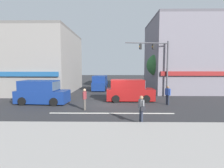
{
  "coord_description": "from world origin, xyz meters",
  "views": [
    {
      "loc": [
        0.2,
        -15.82,
        3.29
      ],
      "look_at": [
        -0.06,
        2.0,
        1.6
      ],
      "focal_mm": 28.0,
      "sensor_mm": 36.0,
      "label": 1
    }
  ],
  "objects_px": {
    "pedestrian_mid_crossing": "(168,94)",
    "pedestrian_far_side": "(85,98)",
    "traffic_light_mast": "(159,59)",
    "van_crossing_rightbound": "(129,91)",
    "street_tree": "(158,65)",
    "pedestrian_foreground_with_bag": "(141,108)",
    "van_crossing_center": "(42,93)",
    "van_parked_curbside": "(100,83)",
    "utility_pole_near_left": "(40,62)"
  },
  "relations": [
    {
      "from": "pedestrian_mid_crossing",
      "to": "pedestrian_far_side",
      "type": "xyz_separation_m",
      "value": [
        -7.0,
        -2.0,
        0.0
      ]
    },
    {
      "from": "traffic_light_mast",
      "to": "van_crossing_rightbound",
      "type": "relative_size",
      "value": 1.34
    },
    {
      "from": "traffic_light_mast",
      "to": "pedestrian_far_side",
      "type": "distance_m",
      "value": 10.13
    },
    {
      "from": "street_tree",
      "to": "traffic_light_mast",
      "type": "distance_m",
      "value": 3.1
    },
    {
      "from": "pedestrian_foreground_with_bag",
      "to": "pedestrian_far_side",
      "type": "xyz_separation_m",
      "value": [
        -3.87,
        3.33,
        -0.0
      ]
    },
    {
      "from": "traffic_light_mast",
      "to": "street_tree",
      "type": "bearing_deg",
      "value": 78.64
    },
    {
      "from": "van_crossing_center",
      "to": "pedestrian_far_side",
      "type": "bearing_deg",
      "value": -28.44
    },
    {
      "from": "street_tree",
      "to": "pedestrian_foreground_with_bag",
      "type": "bearing_deg",
      "value": -107.57
    },
    {
      "from": "street_tree",
      "to": "pedestrian_far_side",
      "type": "height_order",
      "value": "street_tree"
    },
    {
      "from": "van_parked_curbside",
      "to": "pedestrian_far_side",
      "type": "distance_m",
      "value": 12.08
    },
    {
      "from": "van_crossing_center",
      "to": "pedestrian_foreground_with_bag",
      "type": "distance_m",
      "value": 9.98
    },
    {
      "from": "traffic_light_mast",
      "to": "van_parked_curbside",
      "type": "bearing_deg",
      "value": 140.53
    },
    {
      "from": "pedestrian_foreground_with_bag",
      "to": "van_parked_curbside",
      "type": "bearing_deg",
      "value": 103.33
    },
    {
      "from": "van_crossing_rightbound",
      "to": "pedestrian_far_side",
      "type": "height_order",
      "value": "van_crossing_rightbound"
    },
    {
      "from": "street_tree",
      "to": "traffic_light_mast",
      "type": "bearing_deg",
      "value": -101.36
    },
    {
      "from": "street_tree",
      "to": "van_crossing_rightbound",
      "type": "bearing_deg",
      "value": -126.72
    },
    {
      "from": "utility_pole_near_left",
      "to": "pedestrian_mid_crossing",
      "type": "height_order",
      "value": "utility_pole_near_left"
    },
    {
      "from": "van_crossing_rightbound",
      "to": "van_crossing_center",
      "type": "height_order",
      "value": "same"
    },
    {
      "from": "van_crossing_center",
      "to": "pedestrian_foreground_with_bag",
      "type": "xyz_separation_m",
      "value": [
        8.2,
        -5.68,
        -0.05
      ]
    },
    {
      "from": "utility_pole_near_left",
      "to": "traffic_light_mast",
      "type": "relative_size",
      "value": 1.19
    },
    {
      "from": "van_crossing_rightbound",
      "to": "pedestrian_foreground_with_bag",
      "type": "bearing_deg",
      "value": -89.1
    },
    {
      "from": "street_tree",
      "to": "van_parked_curbside",
      "type": "xyz_separation_m",
      "value": [
        -7.64,
        2.81,
        -2.57
      ]
    },
    {
      "from": "pedestrian_foreground_with_bag",
      "to": "traffic_light_mast",
      "type": "bearing_deg",
      "value": 70.57
    },
    {
      "from": "utility_pole_near_left",
      "to": "pedestrian_mid_crossing",
      "type": "bearing_deg",
      "value": -16.05
    },
    {
      "from": "pedestrian_foreground_with_bag",
      "to": "utility_pole_near_left",
      "type": "bearing_deg",
      "value": 137.09
    },
    {
      "from": "pedestrian_far_side",
      "to": "pedestrian_foreground_with_bag",
      "type": "bearing_deg",
      "value": -40.72
    },
    {
      "from": "utility_pole_near_left",
      "to": "pedestrian_foreground_with_bag",
      "type": "relative_size",
      "value": 4.42
    },
    {
      "from": "van_crossing_rightbound",
      "to": "pedestrian_mid_crossing",
      "type": "xyz_separation_m",
      "value": [
        3.24,
        -1.77,
        -0.06
      ]
    },
    {
      "from": "utility_pole_near_left",
      "to": "pedestrian_mid_crossing",
      "type": "relative_size",
      "value": 4.42
    },
    {
      "from": "utility_pole_near_left",
      "to": "pedestrian_far_side",
      "type": "distance_m",
      "value": 8.65
    },
    {
      "from": "traffic_light_mast",
      "to": "van_parked_curbside",
      "type": "xyz_separation_m",
      "value": [
        -7.04,
        5.8,
        -3.17
      ]
    },
    {
      "from": "street_tree",
      "to": "pedestrian_foreground_with_bag",
      "type": "distance_m",
      "value": 13.47
    },
    {
      "from": "street_tree",
      "to": "pedestrian_foreground_with_bag",
      "type": "xyz_separation_m",
      "value": [
        -3.99,
        -12.6,
        -2.63
      ]
    },
    {
      "from": "traffic_light_mast",
      "to": "van_parked_curbside",
      "type": "height_order",
      "value": "traffic_light_mast"
    },
    {
      "from": "pedestrian_far_side",
      "to": "van_parked_curbside",
      "type": "bearing_deg",
      "value": 88.95
    },
    {
      "from": "van_crossing_center",
      "to": "van_crossing_rightbound",
      "type": "bearing_deg",
      "value": 9.95
    },
    {
      "from": "pedestrian_far_side",
      "to": "van_crossing_rightbound",
      "type": "bearing_deg",
      "value": 45.02
    },
    {
      "from": "street_tree",
      "to": "van_crossing_rightbound",
      "type": "distance_m",
      "value": 7.33
    },
    {
      "from": "pedestrian_mid_crossing",
      "to": "pedestrian_far_side",
      "type": "bearing_deg",
      "value": -164.09
    },
    {
      "from": "van_crossing_rightbound",
      "to": "van_crossing_center",
      "type": "xyz_separation_m",
      "value": [
        -8.09,
        -1.42,
        0.0
      ]
    },
    {
      "from": "utility_pole_near_left",
      "to": "van_crossing_rightbound",
      "type": "height_order",
      "value": "utility_pole_near_left"
    },
    {
      "from": "pedestrian_mid_crossing",
      "to": "pedestrian_far_side",
      "type": "relative_size",
      "value": 1.0
    },
    {
      "from": "street_tree",
      "to": "utility_pole_near_left",
      "type": "bearing_deg",
      "value": -165.38
    },
    {
      "from": "utility_pole_near_left",
      "to": "van_parked_curbside",
      "type": "relative_size",
      "value": 1.57
    },
    {
      "from": "van_parked_curbside",
      "to": "van_crossing_center",
      "type": "xyz_separation_m",
      "value": [
        -4.55,
        -9.73,
        0.0
      ]
    },
    {
      "from": "street_tree",
      "to": "van_crossing_center",
      "type": "height_order",
      "value": "street_tree"
    },
    {
      "from": "street_tree",
      "to": "van_crossing_center",
      "type": "relative_size",
      "value": 1.07
    },
    {
      "from": "traffic_light_mast",
      "to": "pedestrian_mid_crossing",
      "type": "bearing_deg",
      "value": -93.47
    },
    {
      "from": "van_parked_curbside",
      "to": "pedestrian_far_side",
      "type": "relative_size",
      "value": 2.81
    },
    {
      "from": "van_crossing_center",
      "to": "pedestrian_mid_crossing",
      "type": "relative_size",
      "value": 2.83
    }
  ]
}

